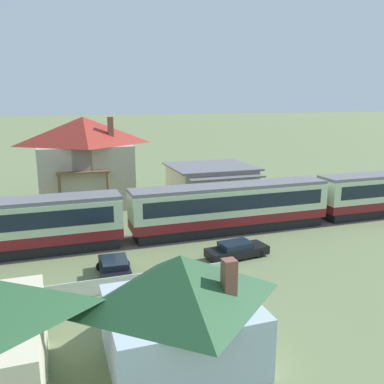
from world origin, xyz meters
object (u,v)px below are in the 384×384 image
object	(u,v)px
parked_car_black	(115,269)
parked_car_black_2	(237,250)
station_building	(211,182)
water_tower	(81,156)
cottage_dark_green_roof_2	(181,307)
station_house_red_roof	(85,160)
passenger_train	(234,205)

from	to	relation	value
parked_car_black	parked_car_black_2	distance (m)	9.12
station_building	water_tower	distance (m)	15.04
parked_car_black	cottage_dark_green_roof_2	bearing A→B (deg)	-168.12
cottage_dark_green_roof_2	station_house_red_roof	bearing A→B (deg)	93.13
station_building	station_house_red_roof	distance (m)	14.45
passenger_train	parked_car_black_2	xyz separation A→B (m)	(-2.39, -5.83, -1.78)
passenger_train	station_building	world-z (taller)	passenger_train
station_building	parked_car_black	bearing A→B (deg)	-127.46
passenger_train	station_house_red_roof	size ratio (longest dim) A/B	5.33
parked_car_black_2	cottage_dark_green_roof_2	bearing A→B (deg)	-133.07
station_building	cottage_dark_green_roof_2	size ratio (longest dim) A/B	1.41
station_building	parked_car_black_2	world-z (taller)	station_building
station_house_red_roof	parked_car_black	distance (m)	20.49
passenger_train	water_tower	distance (m)	17.08
water_tower	parked_car_black	bearing A→B (deg)	-88.01
cottage_dark_green_roof_2	water_tower	bearing A→B (deg)	94.49
water_tower	cottage_dark_green_roof_2	world-z (taller)	water_tower
cottage_dark_green_roof_2	parked_car_black_2	xyz separation A→B (m)	(7.55, 10.28, -2.01)
parked_car_black_2	station_house_red_roof	bearing A→B (deg)	108.53
water_tower	parked_car_black_2	world-z (taller)	water_tower
passenger_train	parked_car_black_2	size ratio (longest dim) A/B	11.44
cottage_dark_green_roof_2	parked_car_black	world-z (taller)	cottage_dark_green_roof_2
passenger_train	cottage_dark_green_roof_2	distance (m)	18.93
passenger_train	cottage_dark_green_roof_2	size ratio (longest dim) A/B	8.05
passenger_train	station_house_red_roof	bearing A→B (deg)	130.39
station_house_red_roof	passenger_train	bearing A→B (deg)	-49.61
water_tower	parked_car_black_2	xyz separation A→B (m)	(9.72, -17.37, -5.20)
parked_car_black	parked_car_black_2	bearing A→B (deg)	-83.50
passenger_train	parked_car_black_2	world-z (taller)	passenger_train
station_house_red_roof	water_tower	distance (m)	2.26
parked_car_black_2	parked_car_black	bearing A→B (deg)	176.93
parked_car_black	parked_car_black_2	xyz separation A→B (m)	(9.10, 0.59, -0.03)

